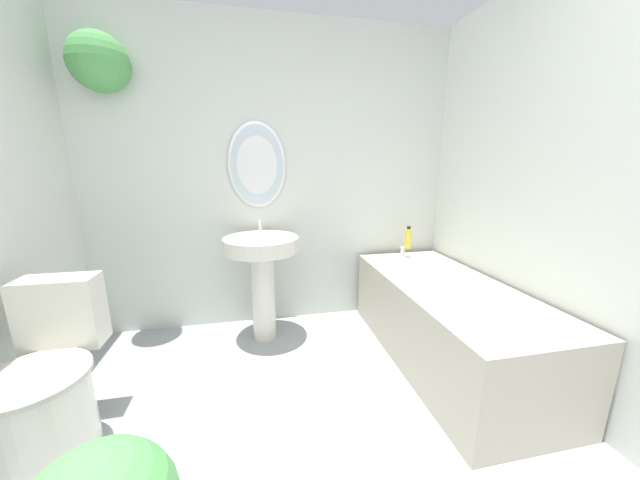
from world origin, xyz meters
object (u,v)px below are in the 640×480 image
Objects in this scene: pedestal_sink at (262,266)px; toilet at (45,393)px; bathtub at (446,320)px; shampoo_bottle at (408,238)px.

toilet is at bearing -140.99° from pedestal_sink.
bathtub is 0.78m from shampoo_bottle.
shampoo_bottle is at bearing 5.48° from pedestal_sink.
shampoo_bottle is (1.22, 0.12, 0.13)m from pedestal_sink.
pedestal_sink is 1.35m from bathtub.
pedestal_sink is 4.75× the size of shampoo_bottle.
shampoo_bottle reaches higher than bathtub.
toilet is 1.33m from pedestal_sink.
pedestal_sink reaches higher than shampoo_bottle.
pedestal_sink reaches higher than bathtub.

